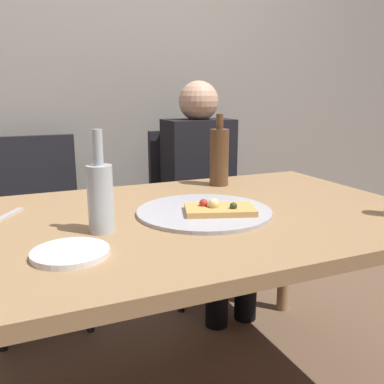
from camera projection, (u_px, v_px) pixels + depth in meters
The scene contains 11 objects.
back_wall at pixel (93, 57), 2.31m from camera, with size 6.00×0.10×2.60m, color gray.
dining_table at pixel (174, 235), 1.36m from camera, with size 1.66×0.99×0.72m.
pizza_tray at pixel (204, 212), 1.37m from camera, with size 0.44×0.44×0.01m, color #ADADB2.
pizza_slice_last at pixel (219, 209), 1.33m from camera, with size 0.25×0.19×0.05m.
wine_bottle at pixel (100, 196), 1.16m from camera, with size 0.07×0.07×0.29m.
beer_bottle at pixel (219, 156), 1.76m from camera, with size 0.08×0.08×0.30m.
plate_stack at pixel (70, 253), 1.01m from camera, with size 0.19×0.19×0.02m, color white.
table_knife at pixel (2, 218), 1.31m from camera, with size 0.22×0.02×0.01m, color #B7B7BC.
chair_left at pixel (36, 217), 2.04m from camera, with size 0.44×0.44×0.90m.
chair_right at pixel (194, 200), 2.37m from camera, with size 0.44×0.44×0.90m.
guest_in_sweater at pixel (205, 183), 2.21m from camera, with size 0.36×0.56×1.17m.
Camera 1 is at (-0.46, -1.21, 1.11)m, focal length 39.08 mm.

